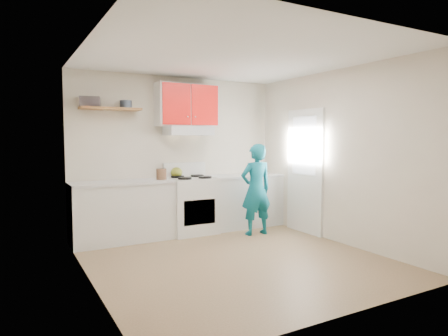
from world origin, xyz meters
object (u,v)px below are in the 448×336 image
tin (126,104)px  person (256,189)px  kettle (176,172)px  stove (191,205)px  crock (161,175)px

tin → person: size_ratio=0.12×
tin → kettle: tin is taller
tin → kettle: 1.38m
stove → crock: (-0.53, -0.02, 0.54)m
stove → person: size_ratio=0.62×
crock → kettle: bearing=33.2°
kettle → person: person is taller
tin → kettle: size_ratio=0.93×
stove → crock: bearing=-177.4°
tin → crock: 1.22m
kettle → person: size_ratio=0.13×
tin → crock: bearing=-18.8°
person → crock: bearing=-18.7°
stove → crock: size_ratio=4.72×
crock → person: size_ratio=0.13×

